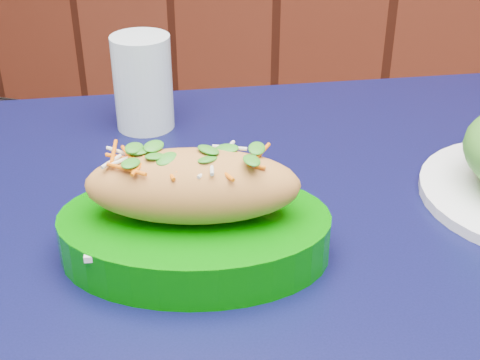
# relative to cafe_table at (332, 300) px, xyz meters

# --- Properties ---
(cafe_table) EXTENTS (1.06, 1.06, 0.75)m
(cafe_table) POSITION_rel_cafe_table_xyz_m (0.00, 0.00, 0.00)
(cafe_table) COLOR black
(cafe_table) RESTS_ON ground
(banh_mi_basket) EXTENTS (0.29, 0.23, 0.12)m
(banh_mi_basket) POSITION_rel_cafe_table_xyz_m (-0.13, -0.07, 0.13)
(banh_mi_basket) COLOR #027101
(banh_mi_basket) RESTS_ON cafe_table
(water_glass) EXTENTS (0.08, 0.08, 0.12)m
(water_glass) POSITION_rel_cafe_table_xyz_m (-0.29, 0.18, 0.15)
(water_glass) COLOR silver
(water_glass) RESTS_ON cafe_table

